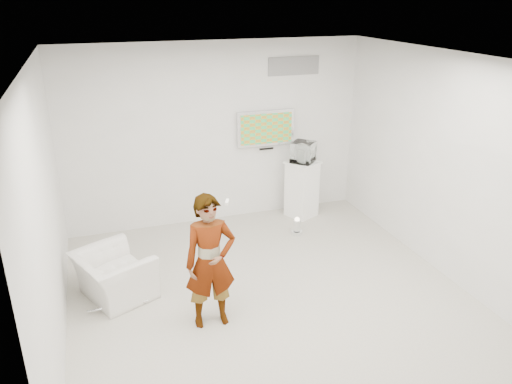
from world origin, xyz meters
TOP-DOWN VIEW (x-y plane):
  - room at (0.00, 0.00)m, footprint 5.01×5.01m
  - tv at (0.85, 2.45)m, footprint 1.00×0.08m
  - logo_decal at (1.35, 2.49)m, footprint 0.90×0.02m
  - person at (-0.83, -0.37)m, footprint 0.60×0.40m
  - armchair at (-1.89, 0.57)m, footprint 1.12×1.18m
  - pedestal at (1.41, 2.13)m, footprint 0.64×0.64m
  - floor_uplight at (1.04, 1.45)m, footprint 0.22×0.22m
  - vitrine at (1.41, 2.13)m, footprint 0.49×0.49m
  - console at (1.41, 2.13)m, footprint 0.09×0.16m
  - wii_remote at (-0.58, -0.23)m, footprint 0.08×0.13m

SIDE VIEW (x-z plane):
  - floor_uplight at x=1.04m, z-range 0.00..0.29m
  - armchair at x=-1.89m, z-range 0.00..0.61m
  - pedestal at x=1.41m, z-range 0.00..0.99m
  - person at x=-0.83m, z-range 0.00..1.63m
  - console at x=1.41m, z-range 0.99..1.21m
  - vitrine at x=1.41m, z-range 0.99..1.34m
  - wii_remote at x=-0.58m, z-range 1.45..1.48m
  - room at x=0.00m, z-range 0.00..3.00m
  - tv at x=0.85m, z-range 1.25..1.85m
  - logo_decal at x=1.35m, z-range 2.40..2.70m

